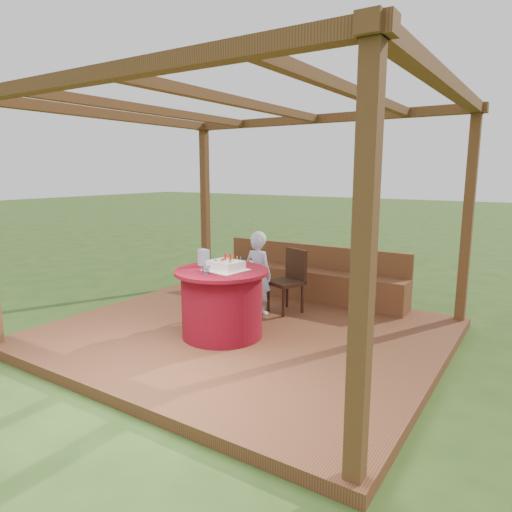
{
  "coord_description": "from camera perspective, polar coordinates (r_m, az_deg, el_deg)",
  "views": [
    {
      "loc": [
        3.02,
        -4.38,
        2.03
      ],
      "look_at": [
        0.0,
        0.25,
        1.0
      ],
      "focal_mm": 32.0,
      "sensor_mm": 36.0,
      "label": 1
    }
  ],
  "objects": [
    {
      "name": "deck",
      "position": [
        5.67,
        -1.4,
        -9.77
      ],
      "size": [
        4.5,
        4.0,
        0.12
      ],
      "primitive_type": "cube",
      "color": "brown",
      "rests_on": "ground"
    },
    {
      "name": "elderly_woman",
      "position": [
        6.14,
        0.3,
        -1.98
      ],
      "size": [
        0.41,
        0.28,
        1.13
      ],
      "color": "#ABD2FF",
      "rests_on": "deck"
    },
    {
      "name": "chair",
      "position": [
        6.28,
        4.23,
        -2.7
      ],
      "size": [
        0.54,
        0.54,
        0.86
      ],
      "color": "#341D10",
      "rests_on": "deck"
    },
    {
      "name": "ground",
      "position": [
        5.7,
        -1.39,
        -10.33
      ],
      "size": [
        60.0,
        60.0,
        0.0
      ],
      "primitive_type": "plane",
      "color": "#2B4A18",
      "rests_on": "ground"
    },
    {
      "name": "gift_bag",
      "position": [
        5.48,
        -6.56,
        -0.21
      ],
      "size": [
        0.16,
        0.14,
        0.2
      ],
      "primitive_type": "cube",
      "rotation": [
        0.0,
        0.0,
        -0.4
      ],
      "color": "#DA8DBE",
      "rests_on": "table"
    },
    {
      "name": "bench",
      "position": [
        7.0,
        6.58,
        -3.11
      ],
      "size": [
        3.0,
        0.42,
        0.8
      ],
      "color": "brown",
      "rests_on": "deck"
    },
    {
      "name": "table",
      "position": [
        5.35,
        -4.27,
        -5.82
      ],
      "size": [
        1.09,
        1.09,
        0.79
      ],
      "color": "maroon",
      "rests_on": "deck"
    },
    {
      "name": "birthday_cake",
      "position": [
        5.22,
        -3.81,
        -1.18
      ],
      "size": [
        0.46,
        0.46,
        0.18
      ],
      "color": "white",
      "rests_on": "table"
    },
    {
      "name": "drinking_glass",
      "position": [
        5.04,
        -6.29,
        -1.73
      ],
      "size": [
        0.13,
        0.13,
        0.1
      ],
      "primitive_type": "imported",
      "rotation": [
        0.0,
        0.0,
        -0.26
      ],
      "color": "white",
      "rests_on": "table"
    },
    {
      "name": "pergola",
      "position": [
        5.34,
        -1.51,
        14.6
      ],
      "size": [
        4.5,
        4.0,
        2.72
      ],
      "color": "brown",
      "rests_on": "deck"
    }
  ]
}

